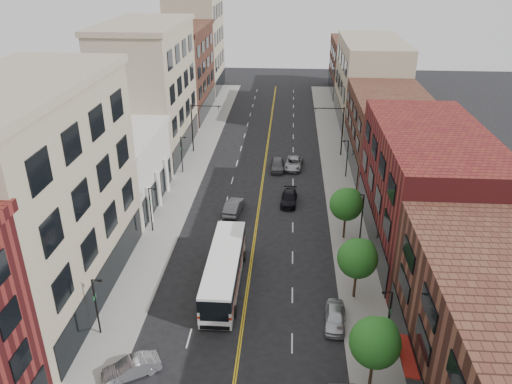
% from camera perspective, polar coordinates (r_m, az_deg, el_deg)
% --- Properties ---
extents(sidewalk_left, '(4.00, 110.00, 0.15)m').
position_cam_1_polar(sidewalk_left, '(64.05, -8.37, 0.44)').
color(sidewalk_left, gray).
rests_on(sidewalk_left, ground).
extents(sidewalk_right, '(4.00, 110.00, 0.15)m').
position_cam_1_polar(sidewalk_right, '(63.01, 9.71, -0.10)').
color(sidewalk_right, gray).
rests_on(sidewalk_right, ground).
extents(bldg_l_tanoffice, '(10.00, 22.00, 18.00)m').
position_cam_1_polar(bldg_l_tanoffice, '(43.94, -23.95, -0.93)').
color(bldg_l_tanoffice, tan).
rests_on(bldg_l_tanoffice, ground).
extents(bldg_l_white, '(10.00, 14.00, 8.00)m').
position_cam_1_polar(bldg_l_white, '(60.86, -15.83, 2.37)').
color(bldg_l_white, silver).
rests_on(bldg_l_white, ground).
extents(bldg_l_far_a, '(10.00, 20.00, 18.00)m').
position_cam_1_polar(bldg_l_far_a, '(74.68, -12.14, 11.08)').
color(bldg_l_far_a, tan).
rests_on(bldg_l_far_a, ground).
extents(bldg_l_far_b, '(10.00, 20.00, 15.00)m').
position_cam_1_polar(bldg_l_far_b, '(93.90, -8.83, 13.30)').
color(bldg_l_far_b, '#562C22').
rests_on(bldg_l_far_b, ground).
extents(bldg_l_far_c, '(10.00, 16.00, 20.00)m').
position_cam_1_polar(bldg_l_far_c, '(110.79, -6.91, 16.57)').
color(bldg_l_far_c, tan).
rests_on(bldg_l_far_c, ground).
extents(bldg_r_mid, '(10.00, 22.00, 12.00)m').
position_cam_1_polar(bldg_r_mid, '(52.02, 18.89, 0.33)').
color(bldg_r_mid, maroon).
rests_on(bldg_r_mid, ground).
extents(bldg_r_far_a, '(10.00, 20.00, 10.00)m').
position_cam_1_polar(bldg_r_far_a, '(71.45, 14.95, 6.78)').
color(bldg_r_far_a, '#562C22').
rests_on(bldg_r_far_a, ground).
extents(bldg_r_far_b, '(10.00, 22.00, 14.00)m').
position_cam_1_polar(bldg_r_far_b, '(90.88, 12.85, 12.24)').
color(bldg_r_far_b, tan).
rests_on(bldg_r_far_b, ground).
extents(bldg_r_far_c, '(10.00, 18.00, 11.00)m').
position_cam_1_polar(bldg_r_far_c, '(110.57, 11.36, 13.88)').
color(bldg_r_far_c, '#562C22').
rests_on(bldg_r_far_c, ground).
extents(tree_r_1, '(3.40, 3.40, 5.59)m').
position_cam_1_polar(tree_r_1, '(34.89, 13.59, -16.21)').
color(tree_r_1, black).
rests_on(tree_r_1, sidewalk_right).
extents(tree_r_2, '(3.40, 3.40, 5.59)m').
position_cam_1_polar(tree_r_2, '(42.78, 11.64, -7.30)').
color(tree_r_2, black).
rests_on(tree_r_2, sidewalk_right).
extents(tree_r_3, '(3.40, 3.40, 5.59)m').
position_cam_1_polar(tree_r_3, '(51.42, 10.37, -1.26)').
color(tree_r_3, black).
rests_on(tree_r_3, sidewalk_right).
extents(lamp_l_1, '(0.81, 0.55, 5.05)m').
position_cam_1_polar(lamp_l_1, '(40.66, -17.78, -12.04)').
color(lamp_l_1, black).
rests_on(lamp_l_1, sidewalk_left).
extents(lamp_l_2, '(0.81, 0.55, 5.05)m').
position_cam_1_polar(lamp_l_2, '(53.45, -11.92, -1.72)').
color(lamp_l_2, black).
rests_on(lamp_l_2, sidewalk_left).
extents(lamp_l_3, '(0.81, 0.55, 5.05)m').
position_cam_1_polar(lamp_l_3, '(67.61, -8.47, 4.48)').
color(lamp_l_3, black).
rests_on(lamp_l_3, sidewalk_left).
extents(lamp_r_1, '(0.81, 0.55, 5.05)m').
position_cam_1_polar(lamp_r_1, '(38.86, 14.89, -13.60)').
color(lamp_r_1, black).
rests_on(lamp_r_1, sidewalk_right).
extents(lamp_r_2, '(0.81, 0.55, 5.05)m').
position_cam_1_polar(lamp_r_2, '(52.09, 11.99, -2.48)').
color(lamp_r_2, black).
rests_on(lamp_r_2, sidewalk_right).
extents(lamp_r_3, '(0.81, 0.55, 5.05)m').
position_cam_1_polar(lamp_r_3, '(66.54, 10.34, 3.99)').
color(lamp_r_3, black).
rests_on(lamp_r_3, sidewalk_right).
extents(signal_mast_left, '(4.49, 0.18, 7.20)m').
position_cam_1_polar(signal_mast_left, '(74.33, -6.78, 7.90)').
color(signal_mast_left, black).
rests_on(signal_mast_left, sidewalk_left).
extents(signal_mast_right, '(4.49, 0.18, 7.20)m').
position_cam_1_polar(signal_mast_right, '(73.42, 9.32, 7.52)').
color(signal_mast_right, black).
rests_on(signal_mast_right, sidewalk_right).
extents(city_bus, '(3.01, 12.41, 3.19)m').
position_cam_1_polar(city_bus, '(44.67, -3.66, -8.71)').
color(city_bus, white).
rests_on(city_bus, ground).
extents(car_angle_b, '(4.19, 3.26, 1.33)m').
position_cam_1_polar(car_angle_b, '(38.20, -14.06, -18.92)').
color(car_angle_b, '#ACAEB4').
rests_on(car_angle_b, ground).
extents(car_parked_far, '(1.99, 4.23, 1.40)m').
position_cam_1_polar(car_parked_far, '(41.62, 9.01, -13.95)').
color(car_parked_far, '#B8BAC0').
rests_on(car_parked_far, ground).
extents(car_lane_behind, '(2.19, 4.79, 1.52)m').
position_cam_1_polar(car_lane_behind, '(57.34, -2.56, -1.67)').
color(car_lane_behind, '#545459').
rests_on(car_lane_behind, ground).
extents(car_lane_a, '(2.10, 4.62, 1.31)m').
position_cam_1_polar(car_lane_a, '(59.53, 3.79, -0.73)').
color(car_lane_a, black).
rests_on(car_lane_a, ground).
extents(car_lane_b, '(2.84, 5.22, 1.39)m').
position_cam_1_polar(car_lane_b, '(69.57, 4.33, 3.29)').
color(car_lane_b, '#97999E').
rests_on(car_lane_b, ground).
extents(car_lane_c, '(1.92, 4.57, 1.54)m').
position_cam_1_polar(car_lane_c, '(68.79, 2.46, 3.15)').
color(car_lane_c, '#505056').
rests_on(car_lane_c, ground).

